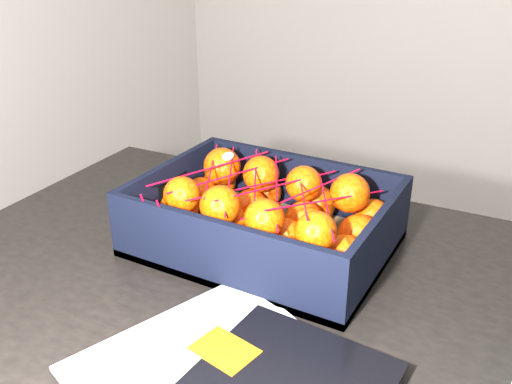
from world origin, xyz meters
The scene contains 5 objects.
table centered at (-0.23, -0.22, 0.65)m, with size 1.23×0.85×0.75m.
magazine_stack centered at (-0.22, -0.40, 0.76)m, with size 0.37×0.34×0.02m.
produce_crate centered at (-0.34, -0.10, 0.78)m, with size 0.39×0.30×0.11m.
clementine_heap centered at (-0.34, -0.10, 0.81)m, with size 0.37×0.27×0.12m.
mesh_net centered at (-0.34, -0.11, 0.86)m, with size 0.32×0.26×0.09m.
Camera 1 is at (0.05, -0.82, 1.23)m, focal length 39.56 mm.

